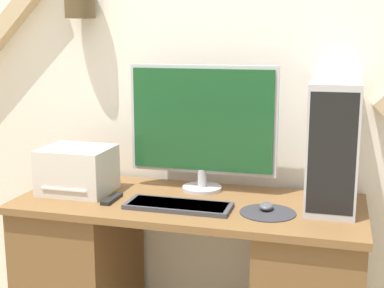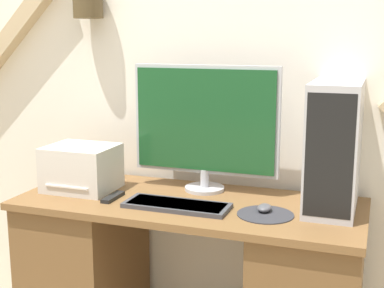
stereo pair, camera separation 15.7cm
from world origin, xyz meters
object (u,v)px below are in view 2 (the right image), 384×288
at_px(printer, 82,168).
at_px(remote_control, 113,197).
at_px(keyboard, 177,205).
at_px(monitor, 205,123).
at_px(computer_tower, 335,145).
at_px(mouse, 264,208).

bearing_deg(printer, remote_control, -22.47).
xyz_separation_m(keyboard, printer, (-0.50, 0.10, 0.09)).
distance_m(keyboard, printer, 0.52).
height_order(keyboard, printer, printer).
relative_size(keyboard, printer, 1.44).
xyz_separation_m(keyboard, remote_control, (-0.30, 0.02, -0.00)).
relative_size(monitor, computer_tower, 1.30).
bearing_deg(printer, computer_tower, 6.28).
bearing_deg(keyboard, remote_control, 176.57).
distance_m(mouse, remote_control, 0.65).
height_order(mouse, computer_tower, computer_tower).
relative_size(printer, remote_control, 2.00).
bearing_deg(computer_tower, keyboard, -159.57).
bearing_deg(computer_tower, mouse, -146.59).
xyz_separation_m(monitor, computer_tower, (0.56, -0.06, -0.05)).
distance_m(keyboard, remote_control, 0.30).
distance_m(monitor, mouse, 0.48).
bearing_deg(monitor, printer, -161.34).
xyz_separation_m(computer_tower, remote_control, (-0.89, -0.20, -0.25)).
height_order(mouse, printer, printer).
distance_m(mouse, printer, 0.85).
relative_size(computer_tower, printer, 1.71).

